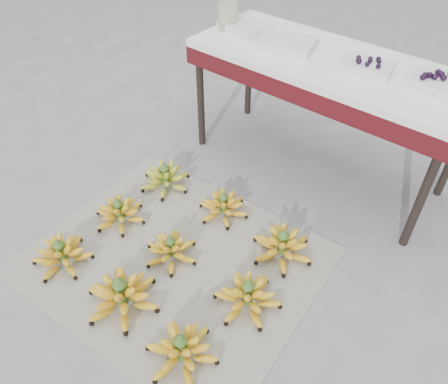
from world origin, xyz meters
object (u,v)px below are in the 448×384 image
Objects in this scene: bunch_front_left at (62,255)px; glass_jar at (228,16)px; tray_right at (366,66)px; tray_far_right at (444,85)px; bunch_back_center at (223,206)px; bunch_mid_right at (248,296)px; bunch_back_left at (165,178)px; bunch_mid_center at (171,250)px; bunch_back_right at (282,246)px; bunch_front_center at (122,295)px; tray_far_left at (245,27)px; vendor_table at (328,73)px; newspaper_mat at (175,260)px; tray_left at (286,43)px; bunch_mid_left at (120,213)px; bunch_front_right at (181,350)px.

glass_jar is (-0.10, 1.31, 0.67)m from bunch_front_left.
bunch_front_left is 1.63m from tray_right.
bunch_back_center is at bearing -135.07° from tray_far_right.
bunch_back_left is (-0.80, 0.32, -0.00)m from bunch_mid_right.
tray_right is 0.34m from tray_far_right.
bunch_mid_center is 1.01× the size of bunch_back_right.
tray_far_right is at bearing 28.42° from bunch_back_left.
bunch_front_center is 1.22× the size of bunch_back_left.
bunch_front_center is 1.26× the size of tray_far_left.
bunch_back_right is (0.74, 0.67, 0.00)m from bunch_front_left.
bunch_back_right is at bearing -70.71° from vendor_table.
bunch_front_left is 0.24× the size of vendor_table.
bunch_mid_center is (-0.02, 0.00, 0.05)m from newspaper_mat.
bunch_front_left is 1.83m from tray_far_right.
vendor_table is at bearing 2.36° from glass_jar.
bunch_mid_center is 1.25m from tray_far_left.
newspaper_mat is at bearing -83.86° from tray_left.
bunch_mid_right is 1.24m from tray_left.
bunch_back_left is at bearing 178.57° from bunch_back_center.
tray_right reaches higher than bunch_back_left.
tray_far_left is at bearing 172.49° from tray_left.
tray_far_right is at bearing 58.13° from newspaper_mat.
tray_right is (0.31, 1.31, 0.61)m from bunch_front_center.
bunch_front_center is at bearing -63.42° from bunch_back_left.
bunch_back_center is at bearing 43.46° from bunch_mid_left.
tray_left is 0.38m from glass_jar.
bunch_mid_center is 2.23× the size of glass_jar.
bunch_mid_left is at bearing -93.21° from bunch_back_left.
glass_jar is (-0.38, 0.01, 0.05)m from tray_left.
tray_left is at bearing -176.17° from tray_right.
bunch_front_left reaches higher than newspaper_mat.
tray_far_left is 0.94× the size of tray_far_right.
bunch_mid_left is 0.98× the size of tray_right.
bunch_back_left reaches higher than bunch_back_center.
tray_far_left is at bearing 141.00° from bunch_back_right.
tray_left is at bearing 72.38° from bunch_mid_left.
bunch_front_left is 1.48m from tray_far_left.
bunch_mid_left is at bearing 131.06° from bunch_front_center.
tray_right is (0.71, -0.01, 0.00)m from tray_far_left.
bunch_front_center is 0.26× the size of vendor_table.
bunch_mid_left is 1.18m from tray_left.
tray_right is (-0.05, 0.66, 0.62)m from bunch_back_right.
newspaper_mat is 3.50× the size of bunch_front_center.
bunch_front_right is at bearing -101.23° from bunch_mid_right.
newspaper_mat is 1.19m from tray_left.
vendor_table reaches higher than bunch_mid_left.
bunch_back_center is at bearing -0.31° from bunch_back_left.
bunch_back_left is at bearing -90.35° from tray_far_left.
bunch_front_center reaches higher than newspaper_mat.
bunch_mid_center is at bearing 171.71° from newspaper_mat.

